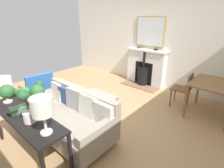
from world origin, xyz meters
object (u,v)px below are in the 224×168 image
ottoman (97,102)px  dining_chair_near_fireplace (185,87)px  book_stack (19,109)px  table_lamp_near_end (3,84)px  dining_table (214,88)px  sofa (70,116)px  fireplace (145,69)px  console_table (26,120)px  table_lamp_far_end (42,107)px  armchair_accent (38,88)px  mantel_bowl_far (156,49)px  mantel_bowl_near (139,47)px  potted_plant (26,96)px

ottoman → dining_chair_near_fireplace: dining_chair_near_fireplace is taller
book_stack → table_lamp_near_end: bearing=-90.8°
dining_table → ottoman: bearing=-53.8°
sofa → table_lamp_near_end: table_lamp_near_end is taller
fireplace → console_table: fireplace is taller
table_lamp_far_end → table_lamp_near_end: bearing=-90.0°
ottoman → armchair_accent: 1.45m
armchair_accent → table_lamp_far_end: table_lamp_far_end is taller
sofa → table_lamp_near_end: 1.18m
mantel_bowl_far → book_stack: mantel_bowl_far is taller
fireplace → mantel_bowl_near: (-0.04, -0.29, 0.63)m
console_table → table_lamp_near_end: (-0.00, -0.60, 0.40)m
ottoman → table_lamp_near_end: size_ratio=1.93×
console_table → book_stack: book_stack is taller
mantel_bowl_far → sofa: size_ratio=0.06×
dining_table → book_stack: bearing=-32.4°
sofa → ottoman: (-0.86, -0.19, -0.12)m
dining_table → potted_plant: bearing=-26.9°
sofa → book_stack: (0.75, -0.16, 0.40)m
fireplace → table_lamp_far_end: bearing=12.5°
console_table → mantel_bowl_near: bearing=-172.2°
armchair_accent → sofa: bearing=83.2°
mantel_bowl_near → potted_plant: bearing=11.2°
mantel_bowl_far → console_table: 3.82m
book_stack → mantel_bowl_far: bearing=177.1°
mantel_bowl_far → table_lamp_near_end: (3.79, -0.63, -0.08)m
mantel_bowl_near → potted_plant: 3.88m
book_stack → dining_table: size_ratio=0.29×
book_stack → dining_chair_near_fireplace: dining_chair_near_fireplace is taller
armchair_accent → dining_table: (-2.13, 3.23, 0.21)m
fireplace → console_table: size_ratio=0.81×
sofa → armchair_accent: size_ratio=2.17×
console_table → potted_plant: 0.51m
mantel_bowl_far → ottoman: bearing=-5.9°
ottoman → book_stack: book_stack is taller
console_table → table_lamp_near_end: 0.72m
fireplace → sofa: (3.01, 0.24, -0.14)m
mantel_bowl_near → armchair_accent: (2.88, -0.92, -0.68)m
table_lamp_far_end → dining_chair_near_fireplace: (-3.05, 0.61, -0.57)m
mantel_bowl_near → book_stack: bearing=5.5°
console_table → table_lamp_far_end: 0.74m
mantel_bowl_near → armchair_accent: size_ratio=0.17×
table_lamp_near_end → table_lamp_far_end: 1.20m
sofa → ottoman: sofa is taller
mantel_bowl_far → console_table: (3.79, -0.04, -0.49)m
book_stack → table_lamp_far_end: bearing=90.5°
sofa → table_lamp_far_end: size_ratio=3.79×
fireplace → ottoman: (2.15, 0.05, -0.26)m
mantel_bowl_far → ottoman: (2.19, -0.23, -0.89)m
fireplace → console_table: bearing=3.6°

